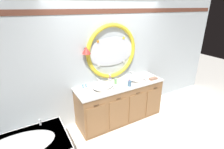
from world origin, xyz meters
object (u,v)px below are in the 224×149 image
(sink_basin_left, at_px, (103,86))
(toothbrush_holder_right, at_px, (129,83))
(folded_hand_towel, at_px, (153,79))
(toiletry_basket, at_px, (85,88))
(sink_basin_right, at_px, (137,78))
(toothbrush_holder_left, at_px, (110,80))
(soap_dispenser, at_px, (116,81))

(sink_basin_left, height_order, toothbrush_holder_right, toothbrush_holder_right)
(folded_hand_towel, height_order, toiletry_basket, toiletry_basket)
(sink_basin_right, bearing_deg, toiletry_basket, 172.60)
(sink_basin_left, relative_size, toothbrush_holder_left, 1.97)
(sink_basin_right, bearing_deg, toothbrush_holder_left, 162.10)
(soap_dispenser, distance_m, folded_hand_towel, 0.88)
(sink_basin_left, bearing_deg, toothbrush_holder_right, -16.58)
(sink_basin_right, height_order, folded_hand_towel, sink_basin_right)
(soap_dispenser, height_order, folded_hand_towel, soap_dispenser)
(sink_basin_right, distance_m, folded_hand_towel, 0.38)
(sink_basin_right, bearing_deg, toothbrush_holder_right, -153.52)
(toothbrush_holder_left, distance_m, soap_dispenser, 0.14)
(sink_basin_left, height_order, toothbrush_holder_left, toothbrush_holder_left)
(soap_dispenser, distance_m, toiletry_basket, 0.67)
(toothbrush_holder_right, height_order, toiletry_basket, toothbrush_holder_right)
(soap_dispenser, xyz_separation_m, folded_hand_towel, (0.86, -0.22, -0.04))
(folded_hand_towel, relative_size, toiletry_basket, 1.43)
(sink_basin_left, distance_m, toothbrush_holder_right, 0.55)
(soap_dispenser, bearing_deg, folded_hand_towel, -14.24)
(sink_basin_right, distance_m, toiletry_basket, 1.19)
(folded_hand_towel, bearing_deg, toothbrush_holder_left, 160.24)
(sink_basin_left, bearing_deg, sink_basin_right, -0.00)
(toothbrush_holder_left, relative_size, folded_hand_towel, 1.13)
(sink_basin_left, xyz_separation_m, toothbrush_holder_left, (0.26, 0.19, -0.00))
(toiletry_basket, bearing_deg, folded_hand_towel, -11.09)
(toothbrush_holder_right, xyz_separation_m, soap_dispenser, (-0.19, 0.23, -0.00))
(toothbrush_holder_right, relative_size, folded_hand_towel, 1.01)
(toothbrush_holder_right, distance_m, soap_dispenser, 0.30)
(toothbrush_holder_left, relative_size, soap_dispenser, 1.59)
(sink_basin_left, relative_size, toiletry_basket, 3.18)
(toothbrush_holder_left, relative_size, toothbrush_holder_right, 1.12)
(sink_basin_right, distance_m, toothbrush_holder_left, 0.62)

